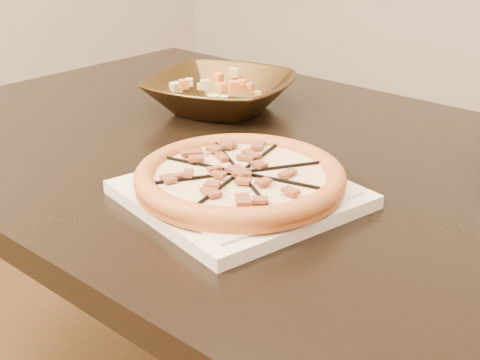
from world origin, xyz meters
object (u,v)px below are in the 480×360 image
Objects in this scene: dining_table at (261,211)px; plate at (240,193)px; bronze_bowl at (220,93)px; pizza at (240,177)px.

plate reaches higher than dining_table.
bronze_bowl reaches higher than dining_table.
pizza reaches higher than dining_table.
dining_table is 4.92× the size of pizza.
dining_table is 0.24m from pizza.
dining_table is at bearing 117.12° from pizza.
plate is at bearing -86.00° from pizza.
plate is 1.23× the size of bronze_bowl.
bronze_bowl reaches higher than plate.
bronze_bowl is at bearing 132.86° from plate.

